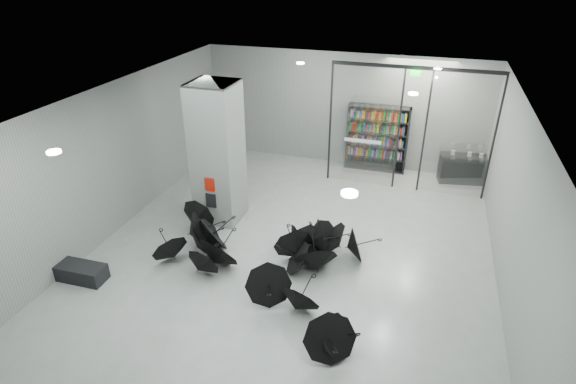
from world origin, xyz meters
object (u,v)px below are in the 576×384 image
(column, at_px, (218,154))
(umbrella_cluster, at_px, (270,259))
(bench, at_px, (80,272))
(bookshelf, at_px, (377,138))
(shop_counter, at_px, (463,169))

(column, bearing_deg, umbrella_cluster, -42.31)
(bench, distance_m, bookshelf, 10.30)
(bench, bearing_deg, bookshelf, 54.15)
(bench, relative_size, bookshelf, 0.53)
(shop_counter, bearing_deg, bench, -146.67)
(column, xyz_separation_m, umbrella_cluster, (2.21, -2.01, -1.69))
(shop_counter, distance_m, umbrella_cluster, 8.06)
(column, distance_m, shop_counter, 8.36)
(bookshelf, relative_size, umbrella_cluster, 0.41)
(column, distance_m, umbrella_cluster, 3.43)
(bench, relative_size, shop_counter, 0.78)
(bookshelf, xyz_separation_m, umbrella_cluster, (-1.62, -6.76, -0.86))
(umbrella_cluster, bearing_deg, column, 137.69)
(column, height_order, bookshelf, column)
(column, relative_size, bench, 3.26)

